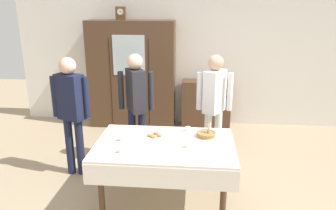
{
  "coord_description": "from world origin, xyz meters",
  "views": [
    {
      "loc": [
        0.37,
        -3.74,
        2.36
      ],
      "look_at": [
        0.0,
        0.2,
        1.11
      ],
      "focal_mm": 34.93,
      "sensor_mm": 36.0,
      "label": 1
    }
  ],
  "objects_px": {
    "book_stack": "(207,80)",
    "mantel_clock": "(121,13)",
    "tea_cup_back_edge": "(121,151)",
    "tea_cup_center": "(122,139)",
    "pastry_plate": "(155,136)",
    "person_behind_table_right": "(136,98)",
    "person_beside_shelf": "(214,99)",
    "dining_table": "(165,152)",
    "person_behind_table_left": "(71,105)",
    "bookshelf_low": "(206,104)",
    "wall_cabinet": "(132,75)",
    "spoon_far_left": "(206,155)",
    "tea_cup_far_right": "(188,130)",
    "spoon_near_right": "(127,133)",
    "tea_cup_mid_right": "(188,146)",
    "bread_basket": "(206,134)"
  },
  "relations": [
    {
      "from": "person_beside_shelf",
      "to": "pastry_plate",
      "type": "bearing_deg",
      "value": -130.76
    },
    {
      "from": "tea_cup_center",
      "to": "pastry_plate",
      "type": "bearing_deg",
      "value": 22.3
    },
    {
      "from": "pastry_plate",
      "to": "person_behind_table_right",
      "type": "bearing_deg",
      "value": 115.39
    },
    {
      "from": "wall_cabinet",
      "to": "book_stack",
      "type": "xyz_separation_m",
      "value": [
        1.44,
        0.05,
        -0.08
      ]
    },
    {
      "from": "bookshelf_low",
      "to": "tea_cup_center",
      "type": "xyz_separation_m",
      "value": [
        -1.06,
        -2.59,
        0.33
      ]
    },
    {
      "from": "dining_table",
      "to": "book_stack",
      "type": "bearing_deg",
      "value": 78.41
    },
    {
      "from": "tea_cup_center",
      "to": "spoon_near_right",
      "type": "height_order",
      "value": "tea_cup_center"
    },
    {
      "from": "dining_table",
      "to": "person_beside_shelf",
      "type": "xyz_separation_m",
      "value": [
        0.62,
        1.09,
        0.35
      ]
    },
    {
      "from": "spoon_near_right",
      "to": "tea_cup_back_edge",
      "type": "bearing_deg",
      "value": -83.95
    },
    {
      "from": "tea_cup_far_right",
      "to": "person_beside_shelf",
      "type": "height_order",
      "value": "person_beside_shelf"
    },
    {
      "from": "spoon_far_left",
      "to": "person_beside_shelf",
      "type": "relative_size",
      "value": 0.07
    },
    {
      "from": "mantel_clock",
      "to": "bookshelf_low",
      "type": "distance_m",
      "value": 2.35
    },
    {
      "from": "mantel_clock",
      "to": "book_stack",
      "type": "bearing_deg",
      "value": 1.82
    },
    {
      "from": "book_stack",
      "to": "bread_basket",
      "type": "xyz_separation_m",
      "value": [
        -0.05,
        -2.36,
        -0.15
      ]
    },
    {
      "from": "pastry_plate",
      "to": "spoon_far_left",
      "type": "distance_m",
      "value": 0.77
    },
    {
      "from": "bookshelf_low",
      "to": "tea_cup_back_edge",
      "type": "distance_m",
      "value": 3.1
    },
    {
      "from": "dining_table",
      "to": "spoon_far_left",
      "type": "distance_m",
      "value": 0.55
    },
    {
      "from": "dining_table",
      "to": "wall_cabinet",
      "type": "relative_size",
      "value": 0.8
    },
    {
      "from": "tea_cup_far_right",
      "to": "spoon_near_right",
      "type": "relative_size",
      "value": 1.09
    },
    {
      "from": "tea_cup_back_edge",
      "to": "tea_cup_center",
      "type": "height_order",
      "value": "same"
    },
    {
      "from": "wall_cabinet",
      "to": "bookshelf_low",
      "type": "xyz_separation_m",
      "value": [
        1.44,
        0.05,
        -0.56
      ]
    },
    {
      "from": "bookshelf_low",
      "to": "person_behind_table_left",
      "type": "bearing_deg",
      "value": -132.18
    },
    {
      "from": "spoon_far_left",
      "to": "book_stack",
      "type": "bearing_deg",
      "value": 88.75
    },
    {
      "from": "dining_table",
      "to": "book_stack",
      "type": "relative_size",
      "value": 7.68
    },
    {
      "from": "pastry_plate",
      "to": "person_beside_shelf",
      "type": "relative_size",
      "value": 0.17
    },
    {
      "from": "mantel_clock",
      "to": "tea_cup_back_edge",
      "type": "bearing_deg",
      "value": -77.84
    },
    {
      "from": "dining_table",
      "to": "spoon_far_left",
      "type": "bearing_deg",
      "value": -27.04
    },
    {
      "from": "book_stack",
      "to": "mantel_clock",
      "type": "bearing_deg",
      "value": -178.18
    },
    {
      "from": "tea_cup_back_edge",
      "to": "dining_table",
      "type": "bearing_deg",
      "value": 31.09
    },
    {
      "from": "spoon_near_right",
      "to": "person_behind_table_left",
      "type": "distance_m",
      "value": 0.9
    },
    {
      "from": "dining_table",
      "to": "person_behind_table_right",
      "type": "xyz_separation_m",
      "value": [
        -0.52,
        1.0,
        0.36
      ]
    },
    {
      "from": "tea_cup_back_edge",
      "to": "pastry_plate",
      "type": "relative_size",
      "value": 0.46
    },
    {
      "from": "person_beside_shelf",
      "to": "person_behind_table_left",
      "type": "relative_size",
      "value": 0.99
    },
    {
      "from": "tea_cup_center",
      "to": "book_stack",
      "type": "bearing_deg",
      "value": 67.66
    },
    {
      "from": "wall_cabinet",
      "to": "person_behind_table_right",
      "type": "relative_size",
      "value": 1.22
    },
    {
      "from": "tea_cup_center",
      "to": "pastry_plate",
      "type": "distance_m",
      "value": 0.41
    },
    {
      "from": "mantel_clock",
      "to": "tea_cup_far_right",
      "type": "xyz_separation_m",
      "value": [
        1.33,
        -2.16,
        -1.38
      ]
    },
    {
      "from": "bookshelf_low",
      "to": "dining_table",
      "type": "bearing_deg",
      "value": -101.59
    },
    {
      "from": "person_beside_shelf",
      "to": "person_behind_table_left",
      "type": "xyz_separation_m",
      "value": [
        -1.95,
        -0.52,
        0.01
      ]
    },
    {
      "from": "spoon_near_right",
      "to": "spoon_far_left",
      "type": "relative_size",
      "value": 1.0
    },
    {
      "from": "person_behind_table_right",
      "to": "person_behind_table_left",
      "type": "bearing_deg",
      "value": -152.44
    },
    {
      "from": "dining_table",
      "to": "spoon_near_right",
      "type": "height_order",
      "value": "spoon_near_right"
    },
    {
      "from": "tea_cup_mid_right",
      "to": "tea_cup_far_right",
      "type": "relative_size",
      "value": 1.0
    },
    {
      "from": "tea_cup_back_edge",
      "to": "tea_cup_center",
      "type": "relative_size",
      "value": 1.0
    },
    {
      "from": "dining_table",
      "to": "tea_cup_back_edge",
      "type": "relative_size",
      "value": 12.62
    },
    {
      "from": "tea_cup_center",
      "to": "person_beside_shelf",
      "type": "bearing_deg",
      "value": 42.35
    },
    {
      "from": "tea_cup_center",
      "to": "spoon_far_left",
      "type": "height_order",
      "value": "tea_cup_center"
    },
    {
      "from": "tea_cup_center",
      "to": "pastry_plate",
      "type": "relative_size",
      "value": 0.46
    },
    {
      "from": "book_stack",
      "to": "pastry_plate",
      "type": "distance_m",
      "value": 2.53
    },
    {
      "from": "wall_cabinet",
      "to": "book_stack",
      "type": "relative_size",
      "value": 9.57
    }
  ]
}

